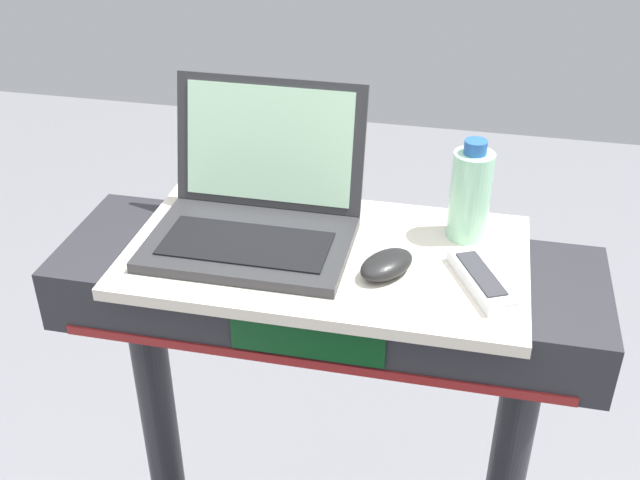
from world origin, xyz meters
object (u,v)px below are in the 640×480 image
at_px(tv_remote, 480,279).
at_px(laptop, 256,210).
at_px(water_bottle, 470,194).
at_px(computer_mouse, 387,265).

bearing_deg(tv_remote, laptop, 169.17).
relative_size(laptop, water_bottle, 1.89).
bearing_deg(water_bottle, tv_remote, -78.45).
relative_size(computer_mouse, water_bottle, 0.58).
distance_m(computer_mouse, water_bottle, 0.19).
bearing_deg(tv_remote, computer_mouse, 179.67).
xyz_separation_m(laptop, tv_remote, (0.37, -0.07, -0.04)).
relative_size(water_bottle, tv_remote, 1.05).
bearing_deg(computer_mouse, laptop, -163.24).
xyz_separation_m(computer_mouse, tv_remote, (0.14, -0.00, -0.01)).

